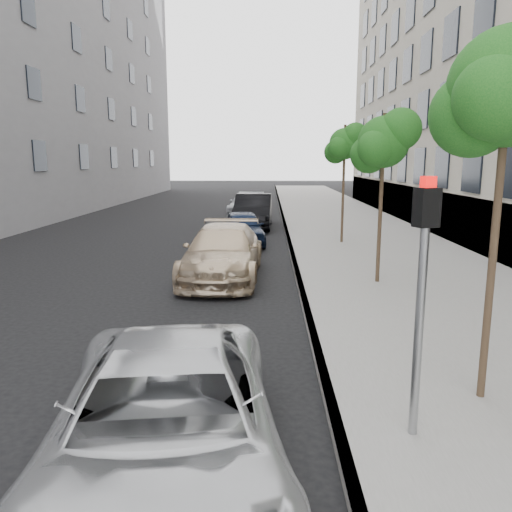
{
  "coord_description": "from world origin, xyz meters",
  "views": [
    {
      "loc": [
        0.33,
        -4.81,
        3.25
      ],
      "look_at": [
        0.11,
        4.34,
        1.5
      ],
      "focal_mm": 35.0,
      "sensor_mm": 36.0,
      "label": 1
    }
  ],
  "objects_px": {
    "sedan_rear": "(247,204)",
    "sedan_black": "(253,211)",
    "tree_mid": "(385,142)",
    "minivan": "(166,425)",
    "tree_far": "(345,144)",
    "signal_pole": "(422,278)",
    "suv": "(223,252)",
    "sedan_blue": "(243,228)",
    "tree_near": "(510,87)"
  },
  "relations": [
    {
      "from": "signal_pole",
      "to": "sedan_blue",
      "type": "relative_size",
      "value": 0.76
    },
    {
      "from": "sedan_black",
      "to": "sedan_rear",
      "type": "relative_size",
      "value": 1.06
    },
    {
      "from": "signal_pole",
      "to": "sedan_black",
      "type": "distance_m",
      "value": 19.41
    },
    {
      "from": "tree_mid",
      "to": "tree_far",
      "type": "height_order",
      "value": "tree_far"
    },
    {
      "from": "sedan_blue",
      "to": "tree_near",
      "type": "bearing_deg",
      "value": -80.17
    },
    {
      "from": "sedan_blue",
      "to": "sedan_black",
      "type": "height_order",
      "value": "sedan_black"
    },
    {
      "from": "suv",
      "to": "sedan_black",
      "type": "xyz_separation_m",
      "value": [
        0.53,
        10.87,
        0.09
      ]
    },
    {
      "from": "signal_pole",
      "to": "sedan_rear",
      "type": "height_order",
      "value": "signal_pole"
    },
    {
      "from": "minivan",
      "to": "sedan_black",
      "type": "xyz_separation_m",
      "value": [
        0.27,
        20.06,
        0.14
      ]
    },
    {
      "from": "tree_near",
      "to": "sedan_blue",
      "type": "bearing_deg",
      "value": 106.41
    },
    {
      "from": "suv",
      "to": "minivan",
      "type": "bearing_deg",
      "value": -86.73
    },
    {
      "from": "suv",
      "to": "signal_pole",
      "type": "bearing_deg",
      "value": -68.86
    },
    {
      "from": "signal_pole",
      "to": "minivan",
      "type": "bearing_deg",
      "value": 177.26
    },
    {
      "from": "signal_pole",
      "to": "suv",
      "type": "height_order",
      "value": "signal_pole"
    },
    {
      "from": "minivan",
      "to": "sedan_blue",
      "type": "bearing_deg",
      "value": 82.43
    },
    {
      "from": "tree_far",
      "to": "suv",
      "type": "bearing_deg",
      "value": -126.51
    },
    {
      "from": "sedan_rear",
      "to": "sedan_blue",
      "type": "bearing_deg",
      "value": -83.13
    },
    {
      "from": "tree_near",
      "to": "tree_mid",
      "type": "distance_m",
      "value": 6.51
    },
    {
      "from": "tree_far",
      "to": "sedan_rear",
      "type": "distance_m",
      "value": 11.93
    },
    {
      "from": "tree_mid",
      "to": "minivan",
      "type": "distance_m",
      "value": 9.66
    },
    {
      "from": "minivan",
      "to": "sedan_black",
      "type": "distance_m",
      "value": 20.07
    },
    {
      "from": "suv",
      "to": "tree_far",
      "type": "bearing_deg",
      "value": 55.15
    },
    {
      "from": "tree_mid",
      "to": "sedan_rear",
      "type": "xyz_separation_m",
      "value": [
        -4.19,
        17.21,
        -3.03
      ]
    },
    {
      "from": "tree_near",
      "to": "signal_pole",
      "type": "relative_size",
      "value": 1.64
    },
    {
      "from": "minivan",
      "to": "suv",
      "type": "distance_m",
      "value": 9.19
    },
    {
      "from": "tree_far",
      "to": "minivan",
      "type": "relative_size",
      "value": 0.92
    },
    {
      "from": "minivan",
      "to": "sedan_blue",
      "type": "relative_size",
      "value": 1.27
    },
    {
      "from": "tree_mid",
      "to": "tree_far",
      "type": "xyz_separation_m",
      "value": [
        -0.0,
        6.5,
        0.17
      ]
    },
    {
      "from": "sedan_blue",
      "to": "sedan_rear",
      "type": "relative_size",
      "value": 0.82
    },
    {
      "from": "tree_near",
      "to": "tree_far",
      "type": "height_order",
      "value": "tree_near"
    },
    {
      "from": "signal_pole",
      "to": "suv",
      "type": "relative_size",
      "value": 0.58
    },
    {
      "from": "suv",
      "to": "sedan_rear",
      "type": "height_order",
      "value": "suv"
    },
    {
      "from": "tree_far",
      "to": "sedan_black",
      "type": "relative_size",
      "value": 0.9
    },
    {
      "from": "tree_mid",
      "to": "signal_pole",
      "type": "xyz_separation_m",
      "value": [
        -1.21,
        -7.46,
        -1.72
      ]
    },
    {
      "from": "suv",
      "to": "sedan_black",
      "type": "height_order",
      "value": "sedan_black"
    },
    {
      "from": "tree_near",
      "to": "suv",
      "type": "xyz_separation_m",
      "value": [
        -4.16,
        7.38,
        -3.38
      ]
    },
    {
      "from": "signal_pole",
      "to": "sedan_black",
      "type": "xyz_separation_m",
      "value": [
        -2.43,
        19.22,
        -1.17
      ]
    },
    {
      "from": "tree_far",
      "to": "sedan_rear",
      "type": "xyz_separation_m",
      "value": [
        -4.19,
        10.71,
        -3.2
      ]
    },
    {
      "from": "suv",
      "to": "sedan_black",
      "type": "bearing_deg",
      "value": 88.89
    },
    {
      "from": "sedan_rear",
      "to": "tree_mid",
      "type": "bearing_deg",
      "value": -71.04
    },
    {
      "from": "signal_pole",
      "to": "sedan_blue",
      "type": "distance_m",
      "value": 14.5
    },
    {
      "from": "tree_near",
      "to": "sedan_blue",
      "type": "relative_size",
      "value": 1.26
    },
    {
      "from": "sedan_rear",
      "to": "sedan_black",
      "type": "bearing_deg",
      "value": -78.9
    },
    {
      "from": "tree_far",
      "to": "sedan_rear",
      "type": "bearing_deg",
      "value": 111.36
    },
    {
      "from": "tree_far",
      "to": "sedan_blue",
      "type": "xyz_separation_m",
      "value": [
        -3.9,
        0.23,
        -3.22
      ]
    },
    {
      "from": "tree_mid",
      "to": "sedan_blue",
      "type": "distance_m",
      "value": 8.35
    },
    {
      "from": "signal_pole",
      "to": "sedan_blue",
      "type": "height_order",
      "value": "signal_pole"
    },
    {
      "from": "tree_mid",
      "to": "sedan_blue",
      "type": "relative_size",
      "value": 1.14
    },
    {
      "from": "signal_pole",
      "to": "sedan_rear",
      "type": "xyz_separation_m",
      "value": [
        -2.98,
        24.67,
        -1.31
      ]
    },
    {
      "from": "tree_mid",
      "to": "suv",
      "type": "relative_size",
      "value": 0.87
    }
  ]
}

